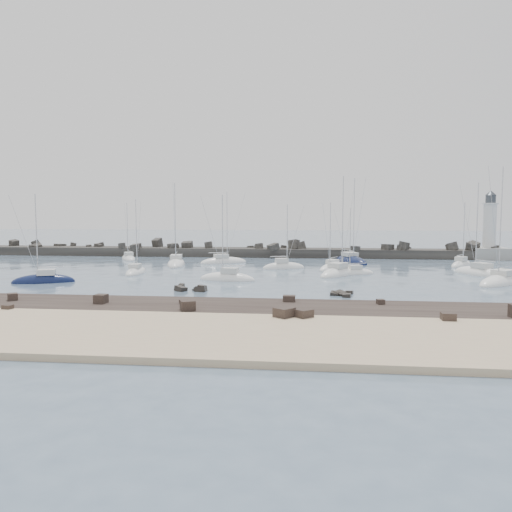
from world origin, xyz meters
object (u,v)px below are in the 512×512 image
(sailboat_2, at_px, (44,281))
(sailboat_14, at_px, (176,264))
(sailboat_5, at_px, (227,279))
(sailboat_12, at_px, (461,265))
(lighthouse, at_px, (489,244))
(sailboat_13, at_px, (284,268))
(sailboat_6, at_px, (331,269))
(sailboat_11, at_px, (501,283))
(sailboat_4, at_px, (223,262))
(sailboat_7, at_px, (339,274))
(sailboat_10, at_px, (479,274))
(sailboat_9, at_px, (353,273))
(sailboat_1, at_px, (129,259))
(sailboat_8, at_px, (351,262))
(sailboat_3, at_px, (136,272))

(sailboat_2, distance_m, sailboat_14, 26.34)
(sailboat_5, height_order, sailboat_12, sailboat_5)
(lighthouse, distance_m, sailboat_13, 46.60)
(lighthouse, relative_size, sailboat_6, 1.21)
(sailboat_5, relative_size, sailboat_13, 1.10)
(sailboat_13, bearing_deg, sailboat_11, -26.38)
(sailboat_2, height_order, sailboat_4, sailboat_4)
(sailboat_12, bearing_deg, sailboat_7, -146.06)
(sailboat_6, height_order, sailboat_10, sailboat_10)
(sailboat_13, bearing_deg, sailboat_9, -31.36)
(sailboat_1, bearing_deg, sailboat_6, -18.45)
(sailboat_13, height_order, sailboat_14, sailboat_14)
(sailboat_4, xyz_separation_m, sailboat_9, (22.74, -14.69, -0.01))
(sailboat_6, relative_size, sailboat_8, 0.71)
(sailboat_3, bearing_deg, sailboat_7, 2.62)
(sailboat_3, xyz_separation_m, sailboat_5, (15.49, -6.34, 0.02))
(sailboat_1, height_order, sailboat_9, sailboat_1)
(sailboat_11, bearing_deg, sailboat_13, 153.62)
(sailboat_1, bearing_deg, sailboat_11, -23.95)
(lighthouse, relative_size, sailboat_10, 0.96)
(sailboat_5, bearing_deg, sailboat_12, 30.80)
(sailboat_11, bearing_deg, sailboat_4, 151.27)
(sailboat_3, xyz_separation_m, sailboat_10, (52.47, 3.80, 0.02))
(sailboat_1, distance_m, sailboat_11, 67.49)
(sailboat_8, relative_size, sailboat_10, 1.12)
(sailboat_6, xyz_separation_m, sailboat_12, (23.02, 7.83, 0.01))
(lighthouse, relative_size, sailboat_8, 0.86)
(lighthouse, distance_m, sailboat_9, 41.77)
(sailboat_8, bearing_deg, sailboat_12, -13.56)
(sailboat_8, relative_size, sailboat_12, 1.39)
(lighthouse, relative_size, sailboat_11, 0.88)
(sailboat_1, relative_size, sailboat_9, 1.12)
(sailboat_5, relative_size, sailboat_9, 1.18)
(sailboat_3, height_order, sailboat_10, sailboat_10)
(sailboat_12, bearing_deg, sailboat_5, -149.20)
(sailboat_6, relative_size, sailboat_13, 1.02)
(sailboat_14, bearing_deg, sailboat_8, 15.30)
(sailboat_10, distance_m, sailboat_12, 12.55)
(sailboat_10, relative_size, sailboat_12, 1.24)
(sailboat_3, xyz_separation_m, sailboat_4, (10.78, 17.11, 0.01))
(sailboat_2, distance_m, sailboat_11, 61.36)
(sailboat_1, bearing_deg, sailboat_7, -26.49)
(sailboat_2, distance_m, sailboat_3, 14.34)
(sailboat_10, bearing_deg, sailboat_14, 170.34)
(sailboat_1, xyz_separation_m, sailboat_7, (40.80, -20.34, 0.02))
(sailboat_9, relative_size, sailboat_10, 0.73)
(sailboat_8, height_order, sailboat_11, sailboat_8)
(sailboat_2, relative_size, sailboat_8, 0.76)
(sailboat_5, bearing_deg, sailboat_13, 65.65)
(sailboat_5, xyz_separation_m, sailboat_10, (36.98, 10.14, 0.00))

